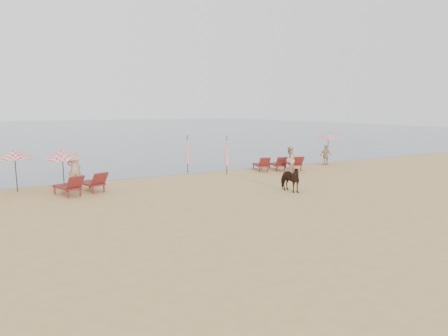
% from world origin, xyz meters
% --- Properties ---
extents(ground, '(120.00, 120.00, 0.00)m').
position_xyz_m(ground, '(0.00, 0.00, 0.00)').
color(ground, tan).
rests_on(ground, ground).
extents(sea, '(160.00, 140.00, 0.06)m').
position_xyz_m(sea, '(0.00, 80.00, 0.00)').
color(sea, '#51606B').
rests_on(sea, ground).
extents(lounger_cluster_left, '(2.51, 2.46, 0.70)m').
position_xyz_m(lounger_cluster_left, '(-6.62, 7.22, 0.49)').
color(lounger_cluster_left, maroon).
rests_on(lounger_cluster_left, ground).
extents(lounger_cluster_right, '(3.39, 2.50, 0.67)m').
position_xyz_m(lounger_cluster_right, '(6.02, 8.68, 0.46)').
color(lounger_cluster_right, maroon).
rests_on(lounger_cluster_right, ground).
extents(umbrella_open_left_a, '(1.83, 1.83, 2.08)m').
position_xyz_m(umbrella_open_left_a, '(-9.44, 9.19, 1.87)').
color(umbrella_open_left_a, black).
rests_on(umbrella_open_left_a, ground).
extents(umbrella_open_left_b, '(1.65, 1.69, 2.11)m').
position_xyz_m(umbrella_open_left_b, '(-7.32, 8.66, 1.83)').
color(umbrella_open_left_b, black).
rests_on(umbrella_open_left_b, ground).
extents(umbrella_open_right, '(1.95, 1.95, 2.38)m').
position_xyz_m(umbrella_open_right, '(10.86, 9.24, 2.14)').
color(umbrella_open_right, black).
rests_on(umbrella_open_right, ground).
extents(umbrella_closed_left, '(0.29, 0.29, 2.41)m').
position_xyz_m(umbrella_closed_left, '(0.31, 10.78, 1.48)').
color(umbrella_closed_left, black).
rests_on(umbrella_closed_left, ground).
extents(umbrella_closed_right, '(0.30, 0.30, 2.46)m').
position_xyz_m(umbrella_closed_right, '(2.16, 8.80, 1.52)').
color(umbrella_closed_right, black).
rests_on(umbrella_closed_right, ground).
extents(cow, '(0.82, 1.56, 1.27)m').
position_xyz_m(cow, '(2.61, 2.99, 0.64)').
color(cow, black).
rests_on(cow, ground).
extents(beachgoer_left, '(0.75, 0.55, 1.88)m').
position_xyz_m(beachgoer_left, '(-6.72, 9.39, 0.94)').
color(beachgoer_left, tan).
rests_on(beachgoer_left, ground).
extents(beachgoer_right_a, '(1.04, 0.96, 1.71)m').
position_xyz_m(beachgoer_right_a, '(6.07, 7.54, 0.86)').
color(beachgoer_right_a, tan).
rests_on(beachgoer_right_a, ground).
extents(beachgoer_right_b, '(0.93, 0.54, 1.49)m').
position_xyz_m(beachgoer_right_b, '(10.53, 9.09, 0.74)').
color(beachgoer_right_b, tan).
rests_on(beachgoer_right_b, ground).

